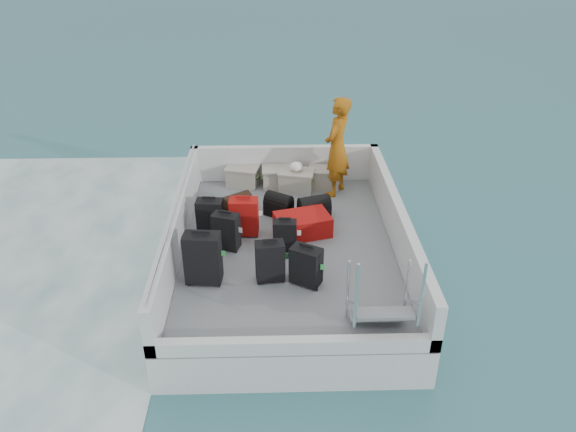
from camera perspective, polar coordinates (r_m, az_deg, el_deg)
name	(u,v)px	position (r m, az deg, el deg)	size (l,w,h in m)	color
ground	(288,277)	(9.35, 0.01, -6.19)	(160.00, 160.00, 0.00)	#19515A
ferry_hull	(288,262)	(9.18, 0.01, -4.67)	(3.60, 5.00, 0.60)	silver
deck	(288,246)	(9.01, 0.01, -3.03)	(3.30, 4.70, 0.02)	slate
deck_fittings	(311,236)	(8.55, 2.39, -2.00)	(3.60, 5.00, 0.90)	silver
suitcase_0	(203,259)	(8.06, -8.64, -4.31)	(0.51, 0.29, 0.79)	black
suitcase_1	(226,232)	(8.82, -6.30, -1.60)	(0.41, 0.23, 0.61)	black
suitcase_2	(210,217)	(9.25, -7.90, -0.12)	(0.42, 0.25, 0.61)	black
suitcase_3	(270,262)	(8.05, -1.83, -4.68)	(0.41, 0.24, 0.63)	black
suitcase_5	(244,217)	(9.16, -4.48, -0.11)	(0.46, 0.28, 0.64)	#AD110D
suitcase_6	(306,266)	(7.99, 1.84, -5.13)	(0.43, 0.25, 0.59)	black
suitcase_7	(285,236)	(8.75, -0.32, -2.03)	(0.36, 0.21, 0.51)	black
suitcase_8	(303,225)	(9.22, 1.49, -0.87)	(0.57, 0.87, 0.34)	#AD110D
duffel_0	(237,207)	(9.80, -5.21, 0.88)	(0.51, 0.30, 0.32)	black
duffel_1	(279,207)	(9.78, -0.95, 0.95)	(0.46, 0.30, 0.32)	black
duffel_2	(314,210)	(9.69, 2.67, 0.64)	(0.53, 0.30, 0.32)	black
crate_0	(243,177)	(10.86, -4.64, 3.99)	(0.57, 0.40, 0.35)	#A69F91
crate_1	(279,178)	(10.76, -0.96, 3.87)	(0.59, 0.41, 0.36)	#A69F91
crate_2	(296,181)	(10.62, 0.86, 3.54)	(0.61, 0.42, 0.37)	#A69F91
crate_3	(324,178)	(10.79, 3.71, 3.84)	(0.57, 0.39, 0.34)	#A69F91
yellow_bag	(326,179)	(10.92, 3.84, 3.80)	(0.28, 0.26, 0.22)	gold
white_bag	(296,168)	(10.50, 0.87, 4.89)	(0.24, 0.24, 0.18)	white
passenger	(337,147)	(10.25, 5.00, 7.00)	(0.68, 0.44, 1.85)	orange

